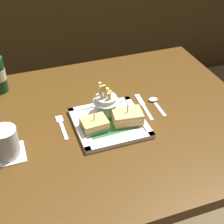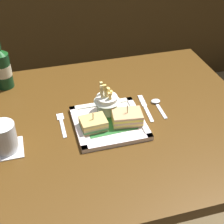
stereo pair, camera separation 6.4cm
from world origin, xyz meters
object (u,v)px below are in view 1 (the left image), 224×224
Objects in this scene: fries_cup at (106,101)px; water_glass at (6,144)px; dining_table at (114,149)px; sandwich_half_left at (94,125)px; square_plate at (109,123)px; fork at (62,126)px; sandwich_half_right at (127,117)px; spoon at (155,102)px; knife at (143,105)px.

water_glass is at bearing -164.62° from fries_cup.
dining_table is 0.21m from fries_cup.
water_glass is (-0.35, -0.10, -0.01)m from fries_cup.
sandwich_half_left is (-0.09, -0.05, 0.18)m from dining_table.
dining_table is 0.42m from water_glass.
square_plate is 0.08m from fries_cup.
fries_cup reaches higher than sandwich_half_left.
sandwich_half_left reaches higher than fork.
sandwich_half_right is at bearing -16.83° from square_plate.
water_glass is (-0.34, -0.04, 0.04)m from square_plate.
fries_cup reaches higher than fork.
spoon is at bearing 12.03° from dining_table.
fork is at bearing -175.58° from fries_cup.
sandwich_half_left is 0.12m from sandwich_half_right.
fries_cup is 0.97× the size of spoon.
water_glass is at bearing -173.89° from square_plate.
dining_table is 8.69× the size of fries_cup.
sandwich_half_left is 0.76× the size of fries_cup.
square_plate is at bearing 16.83° from sandwich_half_left.
knife is (0.13, 0.03, 0.15)m from dining_table.
fork is at bearing 163.26° from sandwich_half_right.
spoon is at bearing 30.04° from sandwich_half_right.
square_plate is 1.40× the size of knife.
water_glass is at bearing -155.74° from fork.
sandwich_half_left is at bearing -159.37° from knife.
fork is at bearing 163.29° from square_plate.
knife is (0.31, 0.02, -0.00)m from fork.
sandwich_half_left is 0.12m from fork.
sandwich_half_right is 1.13× the size of water_glass.
water_glass is 0.80× the size of spoon.
square_plate is 0.16m from fork.
sandwich_half_left reaches higher than square_plate.
fork is (-0.16, -0.01, -0.06)m from fries_cup.
sandwich_half_right reaches higher than spoon.
fries_cup is at bearing 123.01° from sandwich_half_right.
sandwich_half_left is at bearing -162.32° from spoon.
sandwich_half_right is 0.40m from water_glass.
knife is 0.05m from spoon.
dining_table is 0.19m from sandwich_half_right.
knife is (0.21, 0.08, -0.03)m from sandwich_half_left.
water_glass is at bearing -176.19° from sandwich_half_left.
sandwich_half_left is 0.28m from water_glass.
square_plate is 2.19× the size of sandwich_half_right.
square_plate is at bearing -162.08° from spoon.
spoon is (0.05, 0.00, 0.00)m from knife.
square_plate is 2.04× the size of fries_cup.
sandwich_half_right reaches higher than sandwich_half_left.
sandwich_half_right is at bearing -16.74° from fork.
square_plate is 0.21m from spoon.
spoon is (0.19, 0.01, -0.05)m from fries_cup.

